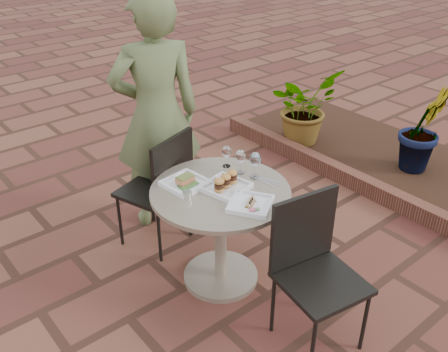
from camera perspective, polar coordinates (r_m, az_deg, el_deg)
ground at (r=3.72m, az=0.52°, el=-10.07°), size 60.00×60.00×0.00m
cafe_table at (r=3.31m, az=-0.40°, el=-5.23°), size 0.90×0.90×0.73m
chair_far at (r=3.64m, az=-7.05°, el=-0.71°), size 0.55×0.55×0.93m
chair_near at (r=2.93m, az=10.10°, el=-9.41°), size 0.51×0.51×0.93m
diner at (r=3.79m, az=-7.74°, el=6.92°), size 0.79×0.65×1.85m
plate_salmon at (r=3.22m, az=-4.43°, el=-0.77°), size 0.28×0.28×0.07m
plate_sliders at (r=3.16m, az=0.20°, el=-0.92°), size 0.31×0.31×0.17m
plate_tuna at (r=3.01m, az=3.06°, el=-3.21°), size 0.34×0.34×0.03m
wine_glass_right at (r=3.26m, az=3.59°, el=1.85°), size 0.08×0.08×0.18m
wine_glass_mid at (r=3.39m, az=0.30°, el=2.75°), size 0.07×0.07×0.15m
wine_glass_far at (r=3.31m, az=1.91°, el=2.20°), size 0.07×0.07×0.17m
steel_ramekin at (r=3.08m, az=-4.23°, el=-2.17°), size 0.08×0.08×0.04m
cutlery_set at (r=3.27m, az=4.94°, el=-0.60°), size 0.13×0.19×0.00m
planter_curb at (r=4.83m, az=12.82°, el=0.44°), size 0.12×3.00×0.15m
mulch_bed at (r=5.37m, az=17.46°, el=2.35°), size 1.30×3.00×0.06m
potted_plant_a at (r=5.27m, az=9.11°, el=7.87°), size 0.74×0.65×0.78m
potted_plant_b at (r=4.99m, az=21.78°, el=5.09°), size 0.46×0.38×0.83m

